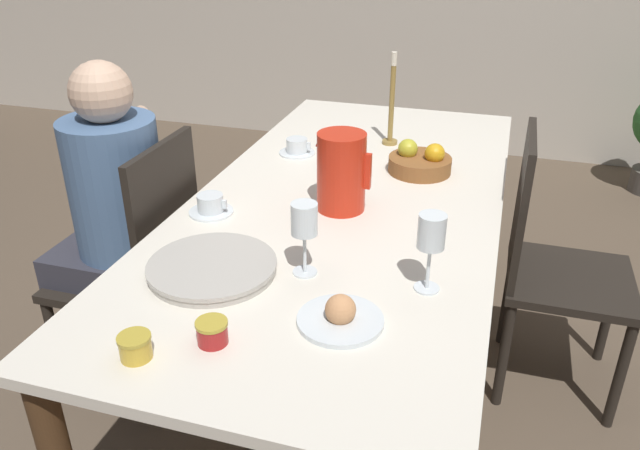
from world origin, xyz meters
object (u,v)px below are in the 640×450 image
Objects in this scene: chair_person_side at (141,266)px; fruit_bowl at (420,162)px; bread_plate at (340,316)px; jam_jar_amber at (212,331)px; candlestick_tall at (391,109)px; chair_opposite at (550,262)px; teacup_near_person at (211,205)px; wine_glass_water at (431,235)px; jam_jar_red at (135,346)px; red_pitcher at (340,172)px; teacup_across at (297,147)px; wine_glass_juice at (304,223)px; serving_tray at (212,268)px; person_seated at (111,207)px.

chair_person_side reaches higher than fruit_bowl.
fruit_bowl reaches higher than bread_plate.
fruit_bowl is at bearing 75.88° from jam_jar_amber.
candlestick_tall is (-0.16, 0.26, 0.10)m from fruit_bowl.
teacup_near_person is (-1.04, -0.46, 0.28)m from chair_opposite.
wine_glass_water reaches higher than chair_person_side.
chair_opposite is at bearing 51.91° from jam_jar_red.
red_pitcher is at bearing 83.33° from jam_jar_amber.
wine_glass_juice is at bearing -69.91° from teacup_across.
wine_glass_juice reaches higher than bread_plate.
jam_jar_red is at bearing -90.74° from serving_tray.
person_seated is 0.39m from teacup_near_person.
serving_tray is 0.93m from fruit_bowl.
wine_glass_water is at bearing 38.96° from jam_jar_red.
teacup_across is 0.69× the size of bread_plate.
serving_tray is (0.54, -0.35, 0.06)m from person_seated.
jam_jar_red is at bearing -118.71° from wine_glass_juice.
chair_person_side and chair_opposite have the same top height.
red_pitcher is at bearing -55.94° from teacup_across.
chair_opposite is 4.83× the size of wine_glass_juice.
person_seated reaches higher than bread_plate.
candlestick_tall reaches higher than red_pitcher.
wine_glass_juice is at bearing 61.29° from jam_jar_red.
fruit_bowl reaches higher than jam_jar_red.
teacup_across is at bearing 127.26° from wine_glass_water.
fruit_bowl is 0.32m from candlestick_tall.
chair_person_side is at bearing -125.27° from teacup_across.
jam_jar_amber is at bearing -106.94° from wine_glass_juice.
serving_tray is at bearing -85.40° from teacup_across.
chair_opposite is at bearing 41.41° from serving_tray.
wine_glass_juice reaches higher than teacup_across.
jam_jar_red is at bearing -147.18° from chair_person_side.
serving_tray is at bearing -162.99° from wine_glass_juice.
teacup_across is 0.38× the size of candlestick_tall.
person_seated is 8.72× the size of teacup_across.
fruit_bowl is at bearing -97.09° from chair_opposite.
wine_glass_water reaches higher than jam_jar_amber.
teacup_near_person is at bearing -66.24° from chair_opposite.
teacup_near_person and teacup_across have the same top height.
teacup_across is at bearing 81.24° from teacup_near_person.
chair_person_side is 4.78× the size of bread_plate.
chair_person_side is at bearing -169.49° from red_pitcher.
chair_opposite reaches higher than jam_jar_red.
wine_glass_juice is 0.26m from bread_plate.
wine_glass_water reaches higher than chair_opposite.
jam_jar_amber is 0.16m from jam_jar_red.
bread_plate reaches higher than teacup_near_person.
jam_jar_amber is (0.13, -0.26, 0.02)m from serving_tray.
jam_jar_red is (-0.21, -0.82, -0.09)m from red_pitcher.
jam_jar_red is at bearing -142.67° from person_seated.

